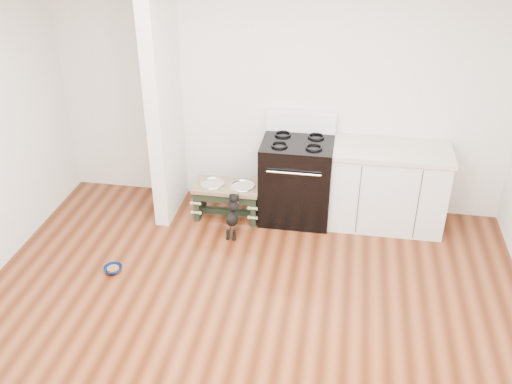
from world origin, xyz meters
TOP-DOWN VIEW (x-y plane):
  - ground at (0.00, 0.00)m, footprint 5.00×5.00m
  - room_shell at (0.00, 0.00)m, footprint 5.00×5.00m
  - partition_wall at (-1.18, 2.10)m, footprint 0.15×0.80m
  - oven_range at (0.25, 2.16)m, footprint 0.76×0.69m
  - cabinet_run at (1.23, 2.18)m, footprint 1.24×0.64m
  - dog_feeder at (-0.50, 2.01)m, footprint 0.73×0.39m
  - puppy at (-0.37, 1.67)m, footprint 0.13×0.38m
  - floor_bowl at (-1.39, 0.82)m, footprint 0.22×0.22m

SIDE VIEW (x-z plane):
  - ground at x=0.00m, z-range 0.00..0.00m
  - floor_bowl at x=-1.39m, z-range 0.00..0.06m
  - puppy at x=-0.37m, z-range 0.02..0.47m
  - dog_feeder at x=-0.50m, z-range 0.08..0.49m
  - cabinet_run at x=1.23m, z-range 0.00..0.91m
  - oven_range at x=0.25m, z-range -0.09..1.05m
  - partition_wall at x=-1.18m, z-range 0.00..2.70m
  - room_shell at x=0.00m, z-range -0.88..4.12m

